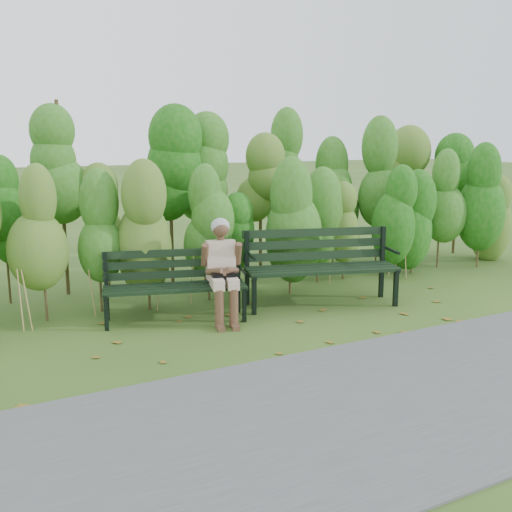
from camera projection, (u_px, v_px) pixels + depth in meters
name	position (u px, v px, depth m)	size (l,w,h in m)	color
ground	(270.00, 325.00, 6.85)	(80.00, 80.00, 0.00)	#34511E
footpath	(400.00, 398.00, 4.94)	(60.00, 2.50, 0.01)	#474749
hedge_band	(205.00, 201.00, 8.22)	(11.04, 1.67, 2.42)	#47381E
leaf_litter	(256.00, 334.00, 6.54)	(5.28, 2.00, 0.01)	brown
bench_left	(174.00, 279.00, 7.00)	(1.72, 0.96, 0.82)	black
bench_right	(319.00, 261.00, 7.66)	(2.02, 1.14, 0.96)	black
seated_woman	(222.00, 264.00, 6.92)	(0.51, 0.74, 1.20)	tan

